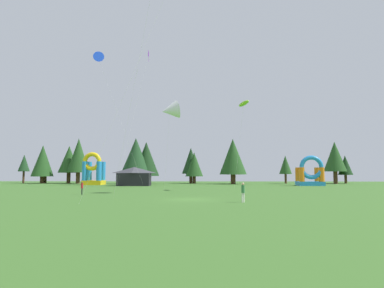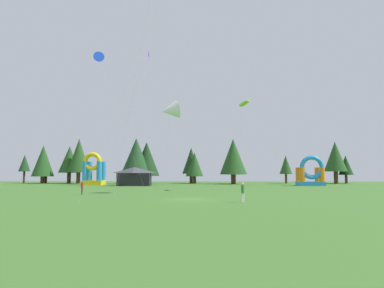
{
  "view_description": "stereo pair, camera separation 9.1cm",
  "coord_description": "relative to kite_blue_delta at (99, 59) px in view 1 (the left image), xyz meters",
  "views": [
    {
      "loc": [
        1.34,
        -34.5,
        2.87
      ],
      "look_at": [
        0.0,
        8.55,
        6.32
      ],
      "focal_mm": 31.6,
      "sensor_mm": 36.0,
      "label": 1
    },
    {
      "loc": [
        1.44,
        -34.5,
        2.87
      ],
      "look_at": [
        0.0,
        8.55,
        6.32
      ],
      "focal_mm": 31.6,
      "sensor_mm": 36.0,
      "label": 2
    }
  ],
  "objects": [
    {
      "name": "tree_row_6",
      "position": [
        5.54,
        18.91,
        -17.24
      ],
      "size": [
        6.03,
        6.03,
        9.52
      ],
      "color": "#4C331E",
      "rests_on": "ground_plane"
    },
    {
      "name": "tree_row_1",
      "position": [
        -19.13,
        20.08,
        -17.6
      ],
      "size": [
        5.02,
        5.02,
        8.95
      ],
      "color": "#4C331E",
      "rests_on": "ground_plane"
    },
    {
      "name": "tree_row_0",
      "position": [
        -24.41,
        21.68,
        -18.14
      ],
      "size": [
        2.67,
        2.67,
        6.81
      ],
      "color": "#4C331E",
      "rests_on": "ground_plane"
    },
    {
      "name": "tree_row_12",
      "position": [
        51.8,
        21.78,
        -18.65
      ],
      "size": [
        3.27,
        3.27,
        6.5
      ],
      "color": "#4C331E",
      "rests_on": "ground_plane"
    },
    {
      "name": "inflatable_blue_arch",
      "position": [
        -4.34,
        11.89,
        -20.18
      ],
      "size": [
        4.05,
        3.89,
        6.77
      ],
      "color": "yellow",
      "rests_on": "ground_plane"
    },
    {
      "name": "kite_lime_parafoil",
      "position": [
        24.72,
        -7.86,
        -9.86
      ],
      "size": [
        2.2,
        5.32,
        13.54
      ],
      "color": "#8CD826",
      "rests_on": "ground_plane"
    },
    {
      "name": "tree_row_5",
      "position": [
        3.45,
        17.3,
        -16.54
      ],
      "size": [
        6.38,
        6.38,
        10.3
      ],
      "color": "#4C331E",
      "rests_on": "ground_plane"
    },
    {
      "name": "tree_row_9",
      "position": [
        25.3,
        17.65,
        -16.78
      ],
      "size": [
        6.04,
        6.04,
        10.11
      ],
      "color": "#4C331E",
      "rests_on": "ground_plane"
    },
    {
      "name": "festival_tent",
      "position": [
        5.06,
        7.87,
        -21.02
      ],
      "size": [
        6.29,
        3.25,
        3.67
      ],
      "color": "black",
      "rests_on": "ground_plane"
    },
    {
      "name": "kite_purple_diamond",
      "position": [
        7.3,
        10.51,
        4.29
      ],
      "size": [
        4.81,
        7.75,
        27.97
      ],
      "color": "purple",
      "rests_on": "ground_plane"
    },
    {
      "name": "tree_row_7",
      "position": [
        15.73,
        21.64,
        -17.6
      ],
      "size": [
        4.22,
        4.22,
        8.35
      ],
      "color": "#4C331E",
      "rests_on": "ground_plane"
    },
    {
      "name": "tree_row_2",
      "position": [
        -19.13,
        21.77,
        -18.62
      ],
      "size": [
        3.21,
        3.21,
        6.48
      ],
      "color": "#4C331E",
      "rests_on": "ground_plane"
    },
    {
      "name": "tree_row_11",
      "position": [
        48.74,
        19.92,
        -16.74
      ],
      "size": [
        5.04,
        5.04,
        9.59
      ],
      "color": "#4C331E",
      "rests_on": "ground_plane"
    },
    {
      "name": "ground_plane",
      "position": [
        17.14,
        -23.68,
        -22.85
      ],
      "size": [
        120.0,
        120.0,
        0.0
      ],
      "primitive_type": "plane",
      "color": "#3D6B28"
    },
    {
      "name": "person_far_side",
      "position": [
        22.2,
        -26.81,
        -21.78
      ],
      "size": [
        0.42,
        0.42,
        1.8
      ],
      "rotation": [
        0.0,
        0.0,
        0.48
      ],
      "color": "silver",
      "rests_on": "ground_plane"
    },
    {
      "name": "kite_blue_delta",
      "position": [
        0.0,
        0.0,
        0.0
      ],
      "size": [
        9.16,
        3.7,
        23.92
      ],
      "color": "blue",
      "rests_on": "ground_plane"
    },
    {
      "name": "tree_row_10",
      "position": [
        37.67,
        20.66,
        -18.58
      ],
      "size": [
        2.87,
        2.87,
        6.47
      ],
      "color": "#4C331E",
      "rests_on": "ground_plane"
    },
    {
      "name": "person_left_edge",
      "position": [
        3.67,
        -16.91,
        -21.91
      ],
      "size": [
        0.37,
        0.37,
        1.58
      ],
      "rotation": [
        0.0,
        0.0,
        2.05
      ],
      "color": "black",
      "rests_on": "ground_plane"
    },
    {
      "name": "tree_row_8",
      "position": [
        16.55,
        20.43,
        -18.47
      ],
      "size": [
        4.11,
        4.11,
        7.2
      ],
      "color": "#4C331E",
      "rests_on": "ground_plane"
    },
    {
      "name": "tree_row_3",
      "position": [
        -13.23,
        21.04,
        -17.27
      ],
      "size": [
        4.94,
        4.94,
        8.81
      ],
      "color": "#4C331E",
      "rests_on": "ground_plane"
    },
    {
      "name": "inflatable_red_slide",
      "position": [
        39.79,
        9.39,
        -20.68
      ],
      "size": [
        4.89,
        3.71,
        5.92
      ],
      "color": "#268CD8",
      "rests_on": "ground_plane"
    },
    {
      "name": "kite_white_delta",
      "position": [
        14.2,
        -14.4,
        -12.01
      ],
      "size": [
        3.2,
        4.85,
        12.23
      ],
      "color": "white",
      "rests_on": "ground_plane"
    },
    {
      "name": "tree_row_4",
      "position": [
        -10.34,
        19.28,
        -16.4
      ],
      "size": [
        4.99,
        4.99,
        10.45
      ],
      "color": "#4C331E",
      "rests_on": "ground_plane"
    }
  ]
}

